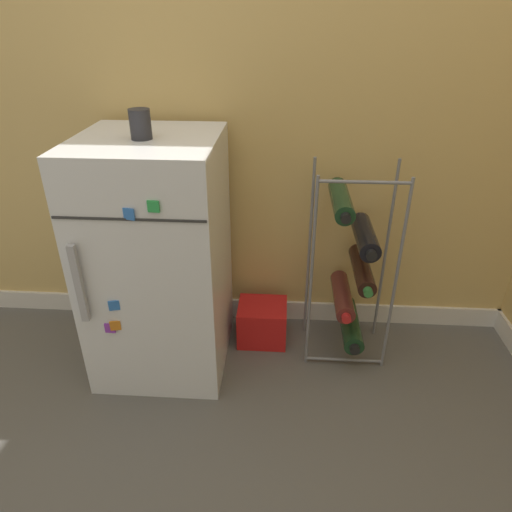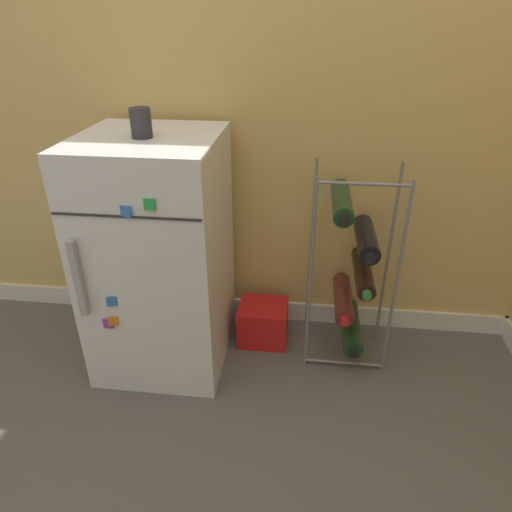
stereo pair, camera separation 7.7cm
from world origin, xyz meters
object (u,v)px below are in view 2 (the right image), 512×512
Objects in this scene: wine_rack at (353,272)px; fridge_top_cup at (141,123)px; mini_fridge at (160,256)px; soda_box at (263,322)px.

fridge_top_cup is (-0.74, -0.11, 0.57)m from wine_rack.
mini_fridge is at bearing 85.19° from fridge_top_cup.
mini_fridge reaches higher than wine_rack.
fridge_top_cup is at bearing -94.81° from mini_fridge.
wine_rack is (0.73, 0.08, -0.07)m from mini_fridge.
soda_box is at bearing 173.15° from wine_rack.
fridge_top_cup reaches higher than mini_fridge.
wine_rack is 8.46× the size of fridge_top_cup.
wine_rack is at bearing 6.43° from mini_fridge.
wine_rack is 3.86× the size of soda_box.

